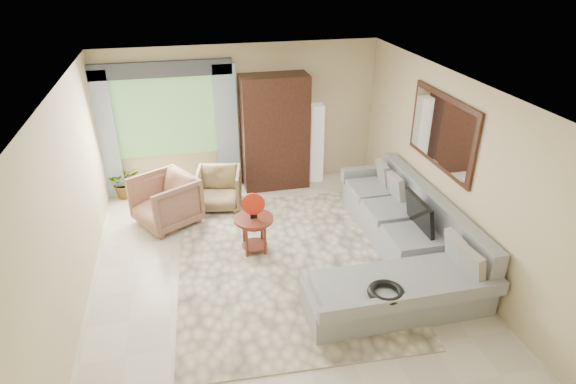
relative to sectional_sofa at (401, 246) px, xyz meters
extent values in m
plane|color=silver|center=(-1.78, 0.18, -0.28)|extent=(6.00, 6.00, 0.00)
cube|color=#F3E8C0|center=(-1.62, 0.35, -0.27)|extent=(3.21, 4.16, 0.02)
cube|color=#999BA1|center=(0.22, 0.68, -0.08)|extent=(0.90, 2.40, 0.40)
cube|color=#999BA1|center=(-0.48, -0.92, -0.08)|extent=(2.30, 0.80, 0.40)
cube|color=#999BA1|center=(0.57, 0.28, 0.37)|extent=(0.20, 3.20, 0.50)
cube|color=#999BA1|center=(0.22, 1.96, 0.23)|extent=(0.90, 0.16, 0.22)
cube|color=#999BA1|center=(-0.48, -1.37, 0.21)|extent=(2.30, 0.10, 0.18)
cube|color=black|center=(0.27, 0.09, 0.44)|extent=(0.14, 0.74, 0.48)
torus|color=black|center=(-0.78, -1.22, 0.26)|extent=(0.43, 0.43, 0.09)
cylinder|color=#4C2114|center=(-1.99, 0.74, 0.27)|extent=(0.57, 0.57, 0.04)
cylinder|color=#4C2114|center=(-1.99, 0.74, -0.02)|extent=(0.38, 0.38, 0.52)
cylinder|color=red|center=(-1.99, 0.74, 0.52)|extent=(0.34, 0.10, 0.34)
imported|color=#9C6E55|center=(-3.25, 1.87, 0.13)|extent=(1.23, 1.22, 0.83)
imported|color=olive|center=(-2.36, 2.26, 0.06)|extent=(0.86, 0.88, 0.69)
imported|color=#999999|center=(-3.98, 3.02, 0.02)|extent=(0.61, 0.55, 0.60)
cube|color=black|center=(-1.23, 2.90, 0.77)|extent=(1.20, 0.55, 2.10)
cube|color=silver|center=(-0.43, 2.96, 0.47)|extent=(0.24, 0.24, 1.50)
cube|color=#669E59|center=(-3.13, 3.15, 1.12)|extent=(1.80, 0.04, 1.40)
cube|color=#9EB7CC|center=(-4.18, 3.06, 0.87)|extent=(0.40, 0.08, 2.30)
cube|color=#9EB7CC|center=(-2.08, 3.06, 0.87)|extent=(0.40, 0.08, 2.30)
cube|color=#1E232D|center=(-3.13, 3.08, 1.97)|extent=(2.40, 0.12, 0.26)
cube|color=black|center=(0.69, 0.53, 1.47)|extent=(0.04, 1.70, 1.05)
cube|color=white|center=(0.66, 0.53, 1.47)|extent=(0.02, 1.54, 0.90)
camera|label=1|loc=(-2.85, -5.22, 3.78)|focal=30.00mm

